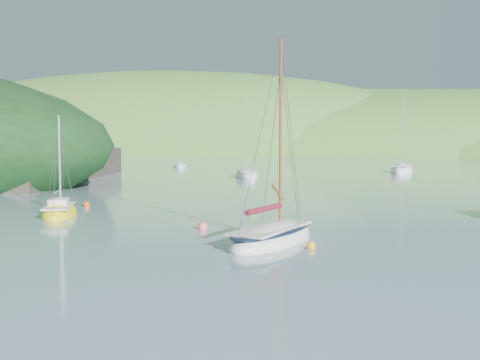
% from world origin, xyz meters
% --- Properties ---
extents(ground, '(700.00, 700.00, 0.00)m').
position_xyz_m(ground, '(0.00, 0.00, 0.00)').
color(ground, '#7596A2').
rests_on(ground, ground).
extents(shoreline_hills, '(690.00, 135.00, 56.00)m').
position_xyz_m(shoreline_hills, '(-9.66, 172.42, 0.00)').
color(shoreline_hills, '#3C702A').
rests_on(shoreline_hills, ground).
extents(daysailer_white, '(4.32, 6.65, 9.61)m').
position_xyz_m(daysailer_white, '(1.45, 1.00, 0.22)').
color(daysailer_white, white).
rests_on(daysailer_white, ground).
extents(sailboat_yellow, '(3.59, 5.32, 6.57)m').
position_xyz_m(sailboat_yellow, '(-12.07, 7.18, 0.17)').
color(sailboat_yellow, yellow).
rests_on(sailboat_yellow, ground).
extents(distant_sloop_a, '(4.58, 7.92, 10.68)m').
position_xyz_m(distant_sloop_a, '(-6.61, 42.05, 0.18)').
color(distant_sloop_a, white).
rests_on(distant_sloop_a, ground).
extents(distant_sloop_b, '(4.64, 9.02, 12.26)m').
position_xyz_m(distant_sloop_b, '(13.32, 56.74, 0.20)').
color(distant_sloop_b, white).
rests_on(distant_sloop_b, ground).
extents(distant_sloop_c, '(3.40, 6.17, 8.35)m').
position_xyz_m(distant_sloop_c, '(-22.05, 65.81, 0.15)').
color(distant_sloop_c, white).
rests_on(distant_sloop_c, ground).
extents(mooring_buoys, '(26.32, 12.24, 0.50)m').
position_xyz_m(mooring_buoys, '(-0.56, 6.58, 0.12)').
color(mooring_buoys, '#EFAF17').
rests_on(mooring_buoys, ground).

